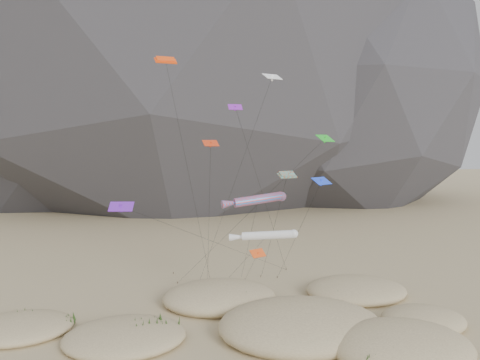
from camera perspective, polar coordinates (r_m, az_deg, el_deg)
The scene contains 9 objects.
ground at distance 45.88m, azimuth 3.48°, elevation -20.33°, with size 500.00×500.00×0.00m, color #CCB789.
dunes at distance 48.62m, azimuth 2.05°, elevation -17.93°, with size 51.25×33.28×3.80m.
dune_grass at distance 49.02m, azimuth 1.82°, elevation -17.55°, with size 42.72×28.00×1.54m.
kite_stakes at distance 67.73m, azimuth -1.35°, elevation -11.83°, with size 17.00×6.47×0.30m.
rainbow_tube_kite at distance 55.10m, azimuth 1.97°, elevation -2.43°, with size 8.03×12.44×13.48m.
white_tube_kite at distance 52.02m, azimuth 3.05°, elevation -6.77°, with size 7.35×15.51×9.83m.
orange_parafoil at distance 53.67m, azimuth -8.95°, elevation 13.76°, with size 7.75×11.30×28.81m.
multi_parafoil at distance 56.92m, azimuth 5.74°, elevation 0.50°, with size 2.53×11.40×15.88m.
delta_kites at distance 52.07m, azimuth 1.12°, elevation 2.15°, with size 25.61×22.69×27.29m.
Camera 1 is at (-11.48, -39.97, 19.39)m, focal length 35.00 mm.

